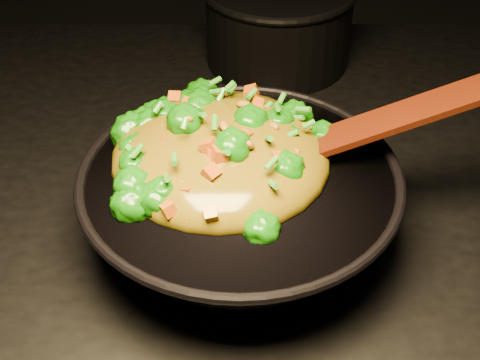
# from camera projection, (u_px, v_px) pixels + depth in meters

# --- Properties ---
(wok) EXTENTS (0.40, 0.40, 0.10)m
(wok) POSITION_uv_depth(u_px,v_px,m) (240.00, 208.00, 0.78)
(wok) COLOR black
(wok) RESTS_ON stovetop
(stir_fry) EXTENTS (0.28, 0.28, 0.09)m
(stir_fry) POSITION_uv_depth(u_px,v_px,m) (220.00, 129.00, 0.74)
(stir_fry) COLOR #146006
(stir_fry) RESTS_ON wok
(spatula) EXTENTS (0.28, 0.05, 0.12)m
(spatula) POSITION_uv_depth(u_px,v_px,m) (388.00, 121.00, 0.74)
(spatula) COLOR #390D04
(spatula) RESTS_ON wok
(back_pot) EXTENTS (0.31, 0.31, 0.14)m
(back_pot) POSITION_uv_depth(u_px,v_px,m) (278.00, 23.00, 1.09)
(back_pot) COLOR black
(back_pot) RESTS_ON stovetop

